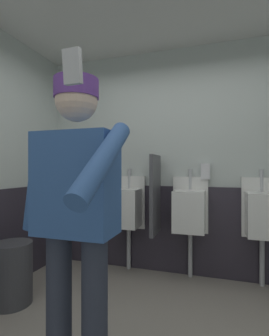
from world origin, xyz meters
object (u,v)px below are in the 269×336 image
object	(u,v)px
urinal_left	(126,207)
soap_dispenser	(205,171)
urinal_middle	(189,210)
trash_bin	(12,273)
person	(76,208)
urinal_right	(264,214)
cell_phone	(72,67)

from	to	relation	value
urinal_left	soap_dispenser	bearing A→B (deg)	7.40
urinal_middle	trash_bin	world-z (taller)	urinal_middle
urinal_middle	person	xyz separation A→B (m)	(-0.45, -1.67, 0.26)
urinal_right	soap_dispenser	size ratio (longest dim) A/B	6.89
urinal_left	trash_bin	distance (m)	1.35
urinal_left	cell_phone	world-z (taller)	cell_phone
urinal_middle	urinal_right	world-z (taller)	same
trash_bin	urinal_right	bearing A→B (deg)	24.08
person	soap_dispenser	size ratio (longest dim) A/B	9.63
person	urinal_right	bearing A→B (deg)	54.35
urinal_left	trash_bin	bearing A→B (deg)	-126.85
cell_phone	soap_dispenser	bearing A→B (deg)	84.06
urinal_middle	soap_dispenser	size ratio (longest dim) A/B	6.89
urinal_left	trash_bin	world-z (taller)	urinal_left
urinal_middle	trash_bin	size ratio (longest dim) A/B	2.20
person	trash_bin	xyz separation A→B (m)	(-1.06, 0.66, -0.75)
urinal_middle	cell_phone	size ratio (longest dim) A/B	11.27
urinal_left	soap_dispenser	size ratio (longest dim) A/B	6.89
trash_bin	urinal_middle	bearing A→B (deg)	33.80
person	trash_bin	world-z (taller)	person
urinal_middle	urinal_right	bearing A→B (deg)	0.00
person	soap_dispenser	distance (m)	1.90
person	trash_bin	distance (m)	1.46
trash_bin	soap_dispenser	size ratio (longest dim) A/B	3.13
cell_phone	person	bearing A→B (deg)	122.14
urinal_left	person	world-z (taller)	person
urinal_right	soap_dispenser	world-z (taller)	soap_dispenser
urinal_left	urinal_middle	size ratio (longest dim) A/B	1.00
cell_phone	urinal_left	bearing A→B (deg)	107.45
cell_phone	trash_bin	distance (m)	2.20
urinal_middle	urinal_right	size ratio (longest dim) A/B	1.00
trash_bin	person	bearing A→B (deg)	-32.09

